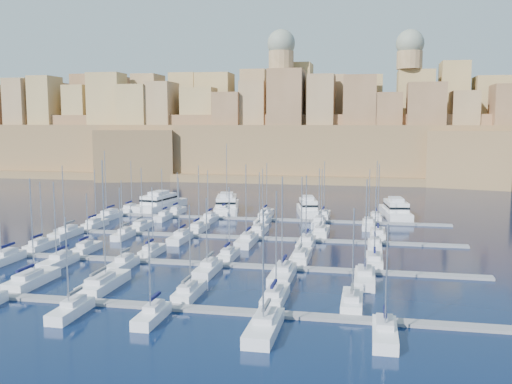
% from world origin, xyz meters
% --- Properties ---
extents(ground, '(600.00, 600.00, 0.00)m').
position_xyz_m(ground, '(0.00, 0.00, 0.00)').
color(ground, black).
rests_on(ground, ground).
extents(pontoon_near, '(84.00, 2.00, 0.40)m').
position_xyz_m(pontoon_near, '(0.00, -34.00, 0.20)').
color(pontoon_near, slate).
rests_on(pontoon_near, ground).
extents(pontoon_mid_near, '(84.00, 2.00, 0.40)m').
position_xyz_m(pontoon_mid_near, '(0.00, -12.00, 0.20)').
color(pontoon_mid_near, slate).
rests_on(pontoon_mid_near, ground).
extents(pontoon_mid_far, '(84.00, 2.00, 0.40)m').
position_xyz_m(pontoon_mid_far, '(0.00, 10.00, 0.20)').
color(pontoon_mid_far, slate).
rests_on(pontoon_mid_far, ground).
extents(pontoon_far, '(84.00, 2.00, 0.40)m').
position_xyz_m(pontoon_far, '(0.00, 32.00, 0.20)').
color(pontoon_far, slate).
rests_on(pontoon_far, ground).
extents(sailboat_1, '(3.06, 10.21, 15.52)m').
position_xyz_m(sailboat_1, '(-23.21, -28.02, 0.77)').
color(sailboat_1, white).
rests_on(sailboat_1, ground).
extents(sailboat_2, '(3.26, 10.88, 18.22)m').
position_xyz_m(sailboat_2, '(-12.33, -27.69, 0.79)').
color(sailboat_2, white).
rests_on(sailboat_2, ground).
extents(sailboat_3, '(2.49, 8.29, 12.60)m').
position_xyz_m(sailboat_3, '(0.55, -28.96, 0.72)').
color(sailboat_3, white).
rests_on(sailboat_3, ground).
extents(sailboat_4, '(2.64, 8.80, 14.68)m').
position_xyz_m(sailboat_4, '(12.06, -28.71, 0.75)').
color(sailboat_4, white).
rests_on(sailboat_4, ground).
extents(sailboat_5, '(2.59, 8.64, 12.79)m').
position_xyz_m(sailboat_5, '(21.87, -28.79, 0.73)').
color(sailboat_5, white).
rests_on(sailboat_5, ground).
extents(sailboat_8, '(2.36, 7.85, 12.36)m').
position_xyz_m(sailboat_8, '(-11.06, -38.82, 0.72)').
color(sailboat_8, white).
rests_on(sailboat_8, ground).
extents(sailboat_9, '(2.25, 7.49, 11.33)m').
position_xyz_m(sailboat_9, '(-0.85, -38.65, 0.71)').
color(sailboat_9, white).
rests_on(sailboat_9, ground).
extents(sailboat_10, '(3.03, 10.11, 14.15)m').
position_xyz_m(sailboat_10, '(12.70, -39.93, 0.75)').
color(sailboat_10, white).
rests_on(sailboat_10, ground).
extents(sailboat_11, '(2.60, 8.65, 12.96)m').
position_xyz_m(sailboat_11, '(25.64, -39.21, 0.73)').
color(sailboat_11, white).
rests_on(sailboat_11, ground).
extents(sailboat_12, '(2.48, 8.27, 12.61)m').
position_xyz_m(sailboat_12, '(-34.88, -6.97, 0.72)').
color(sailboat_12, white).
rests_on(sailboat_12, ground).
extents(sailboat_13, '(2.28, 7.60, 10.78)m').
position_xyz_m(sailboat_13, '(-25.63, -7.30, 0.70)').
color(sailboat_13, white).
rests_on(sailboat_13, ground).
extents(sailboat_14, '(2.35, 7.84, 12.20)m').
position_xyz_m(sailboat_14, '(-13.32, -7.18, 0.72)').
color(sailboat_14, white).
rests_on(sailboat_14, ground).
extents(sailboat_15, '(2.31, 7.70, 12.55)m').
position_xyz_m(sailboat_15, '(0.47, -7.25, 0.72)').
color(sailboat_15, white).
rests_on(sailboat_15, ground).
extents(sailboat_16, '(2.81, 9.38, 14.43)m').
position_xyz_m(sailboat_16, '(12.69, -6.43, 0.75)').
color(sailboat_16, white).
rests_on(sailboat_16, ground).
extents(sailboat_17, '(2.69, 8.95, 12.90)m').
position_xyz_m(sailboat_17, '(24.71, -6.64, 0.73)').
color(sailboat_17, white).
rests_on(sailboat_17, ground).
extents(sailboat_18, '(2.72, 9.08, 14.27)m').
position_xyz_m(sailboat_18, '(-35.19, -17.43, 0.75)').
color(sailboat_18, white).
rests_on(sailboat_18, ground).
extents(sailboat_19, '(2.69, 8.96, 13.97)m').
position_xyz_m(sailboat_19, '(-25.27, -17.37, 0.74)').
color(sailboat_19, white).
rests_on(sailboat_19, ground).
extents(sailboat_20, '(2.44, 8.13, 13.31)m').
position_xyz_m(sailboat_20, '(-14.36, -16.96, 0.73)').
color(sailboat_20, white).
rests_on(sailboat_20, ground).
extents(sailboat_21, '(2.57, 8.56, 12.07)m').
position_xyz_m(sailboat_21, '(-0.31, -17.17, 0.72)').
color(sailboat_21, white).
rests_on(sailboat_21, ground).
extents(sailboat_22, '(3.04, 10.14, 15.61)m').
position_xyz_m(sailboat_22, '(11.36, -17.95, 0.77)').
color(sailboat_22, white).
rests_on(sailboat_22, ground).
extents(sailboat_23, '(2.89, 9.63, 15.40)m').
position_xyz_m(sailboat_23, '(23.30, -17.70, 0.76)').
color(sailboat_23, white).
rests_on(sailboat_23, ground).
extents(sailboat_24, '(2.53, 8.44, 13.04)m').
position_xyz_m(sailboat_24, '(-35.49, 15.11, 0.73)').
color(sailboat_24, white).
rests_on(sailboat_24, ground).
extents(sailboat_25, '(2.49, 8.31, 13.61)m').
position_xyz_m(sailboat_25, '(-24.59, 15.05, 0.74)').
color(sailboat_25, white).
rests_on(sailboat_25, ground).
extents(sailboat_26, '(2.56, 8.53, 14.31)m').
position_xyz_m(sailboat_26, '(-11.80, 15.16, 0.74)').
color(sailboat_26, white).
rests_on(sailboat_26, ground).
extents(sailboat_27, '(2.65, 8.83, 13.07)m').
position_xyz_m(sailboat_27, '(1.29, 15.30, 0.73)').
color(sailboat_27, white).
rests_on(sailboat_27, ground).
extents(sailboat_28, '(2.93, 9.75, 13.89)m').
position_xyz_m(sailboat_28, '(14.14, 15.75, 0.75)').
color(sailboat_28, white).
rests_on(sailboat_28, ground).
extents(sailboat_29, '(2.96, 9.88, 15.11)m').
position_xyz_m(sailboat_29, '(25.48, 15.82, 0.76)').
color(sailboat_29, white).
rests_on(sailboat_29, ground).
extents(sailboat_30, '(2.82, 9.40, 14.84)m').
position_xyz_m(sailboat_30, '(-36.32, 4.42, 0.75)').
color(sailboat_30, white).
rests_on(sailboat_30, ground).
extents(sailboat_31, '(2.23, 7.43, 12.00)m').
position_xyz_m(sailboat_31, '(-24.37, 5.39, 0.72)').
color(sailboat_31, white).
rests_on(sailboat_31, ground).
extents(sailboat_32, '(2.64, 8.82, 12.76)m').
position_xyz_m(sailboat_32, '(-12.25, 4.70, 0.73)').
color(sailboat_32, white).
rests_on(sailboat_32, ground).
extents(sailboat_33, '(2.83, 9.43, 15.56)m').
position_xyz_m(sailboat_33, '(1.07, 4.40, 0.76)').
color(sailboat_33, white).
rests_on(sailboat_33, ground).
extents(sailboat_34, '(2.84, 9.48, 13.82)m').
position_xyz_m(sailboat_34, '(12.36, 4.38, 0.75)').
color(sailboat_34, white).
rests_on(sailboat_34, ground).
extents(sailboat_35, '(2.46, 8.21, 11.78)m').
position_xyz_m(sailboat_35, '(24.83, 5.00, 0.72)').
color(sailboat_35, white).
rests_on(sailboat_35, ground).
extents(sailboat_36, '(2.64, 8.81, 13.49)m').
position_xyz_m(sailboat_36, '(-36.73, 37.29, 0.74)').
color(sailboat_36, white).
rests_on(sailboat_36, ground).
extents(sailboat_37, '(2.35, 7.84, 10.80)m').
position_xyz_m(sailboat_37, '(-24.07, 36.82, 0.70)').
color(sailboat_37, white).
rests_on(sailboat_37, ground).
extents(sailboat_38, '(3.21, 10.70, 18.04)m').
position_xyz_m(sailboat_38, '(-11.58, 38.22, 0.79)').
color(sailboat_38, white).
rests_on(sailboat_38, ground).
extents(sailboat_39, '(2.59, 8.63, 13.44)m').
position_xyz_m(sailboat_39, '(-1.16, 37.20, 0.73)').
color(sailboat_39, white).
rests_on(sailboat_39, ground).
extents(sailboat_40, '(2.64, 8.78, 14.01)m').
position_xyz_m(sailboat_40, '(12.96, 37.28, 0.74)').
color(sailboat_40, white).
rests_on(sailboat_40, ground).
extents(sailboat_41, '(2.49, 8.32, 14.35)m').
position_xyz_m(sailboat_41, '(25.31, 37.05, 0.74)').
color(sailboat_41, white).
rests_on(sailboat_41, ground).
extents(sailboat_42, '(3.22, 10.72, 16.73)m').
position_xyz_m(sailboat_42, '(-37.66, 25.77, 0.78)').
color(sailboat_42, white).
rests_on(sailboat_42, ground).
extents(sailboat_43, '(2.23, 7.45, 12.56)m').
position_xyz_m(sailboat_43, '(-24.25, 27.37, 0.72)').
color(sailboat_43, white).
rests_on(sailboat_43, ground).
extents(sailboat_44, '(2.62, 8.72, 12.41)m').
position_xyz_m(sailboat_44, '(-12.87, 26.75, 0.73)').
color(sailboat_44, white).
rests_on(sailboat_44, ground).
extents(sailboat_45, '(2.62, 8.75, 12.97)m').
position_xyz_m(sailboat_45, '(-0.01, 26.74, 0.73)').
color(sailboat_45, white).
rests_on(sailboat_45, ground).
extents(sailboat_46, '(2.66, 8.87, 13.27)m').
position_xyz_m(sailboat_46, '(12.77, 26.68, 0.74)').
color(sailboat_46, white).
rests_on(sailboat_46, ground).
extents(sailboat_47, '(2.73, 9.10, 13.27)m').
position_xyz_m(sailboat_47, '(23.66, 26.56, 0.74)').
color(sailboat_47, white).
rests_on(sailboat_47, ground).
extents(motor_yacht_a, '(8.81, 20.20, 5.25)m').
position_xyz_m(motor_yacht_a, '(-30.96, 42.88, 1.73)').
color(motor_yacht_a, white).
rests_on(motor_yacht_a, ground).
extents(motor_yacht_b, '(9.66, 20.08, 5.25)m').
position_xyz_m(motor_yacht_b, '(-12.62, 42.78, 1.73)').
color(motor_yacht_b, white).
rests_on(motor_yacht_b, ground).
extents(motor_yacht_c, '(7.47, 15.76, 5.25)m').
position_xyz_m(motor_yacht_c, '(8.73, 40.79, 1.73)').
color(motor_yacht_c, white).
rests_on(motor_yacht_c, ground).
extents(motor_yacht_d, '(7.76, 18.57, 5.25)m').
position_xyz_m(motor_yacht_d, '(29.99, 42.15, 1.73)').
color(motor_yacht_d, white).
rests_on(motor_yacht_d, ground).
extents(fortified_city, '(460.00, 108.95, 59.52)m').
position_xyz_m(fortified_city, '(-0.19, 155.26, 14.74)').
color(fortified_city, brown).
rests_on(fortified_city, ground).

